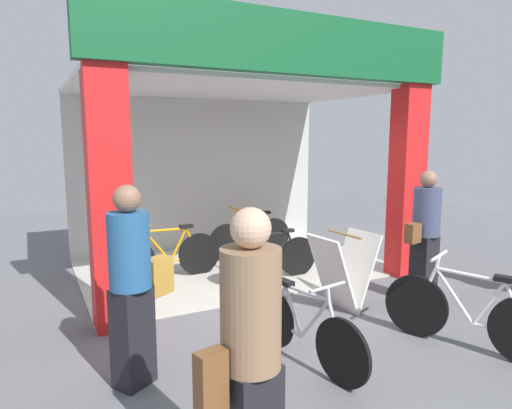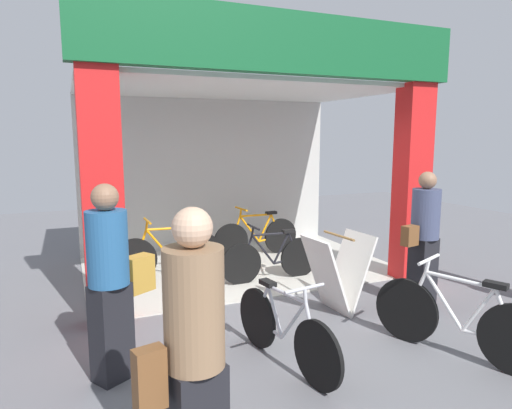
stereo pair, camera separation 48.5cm
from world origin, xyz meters
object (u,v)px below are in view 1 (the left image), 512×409
at_px(bicycle_inside_0, 251,237).
at_px(pedestrian_1, 133,283).
at_px(sandwich_board_sign, 343,271).
at_px(pedestrian_2, 425,235).
at_px(bicycle_inside_1, 271,258).
at_px(bicycle_inside_2, 168,256).
at_px(bicycle_parked_0, 304,330).
at_px(bicycle_parked_1, 468,314).
at_px(pedestrian_3, 250,360).

distance_m(bicycle_inside_0, pedestrian_1, 4.32).
xyz_separation_m(sandwich_board_sign, pedestrian_2, (1.04, -0.30, 0.41)).
xyz_separation_m(bicycle_inside_0, pedestrian_2, (0.98, -3.01, 0.53)).
xyz_separation_m(bicycle_inside_1, sandwich_board_sign, (0.26, -1.37, 0.14)).
distance_m(bicycle_inside_2, sandwich_board_sign, 2.67).
xyz_separation_m(bicycle_parked_0, pedestrian_1, (-1.48, 0.39, 0.57)).
distance_m(bicycle_parked_1, sandwich_board_sign, 1.53).
bearing_deg(sandwich_board_sign, bicycle_inside_2, 127.77).
relative_size(bicycle_inside_2, bicycle_parked_1, 1.06).
relative_size(bicycle_inside_2, pedestrian_1, 0.96).
xyz_separation_m(sandwich_board_sign, pedestrian_1, (-2.68, -0.58, 0.43)).
height_order(bicycle_parked_0, sandwich_board_sign, sandwich_board_sign).
height_order(bicycle_parked_0, pedestrian_3, pedestrian_3).
bearing_deg(bicycle_inside_2, pedestrian_1, -111.47).
bearing_deg(pedestrian_2, pedestrian_3, -150.68).
bearing_deg(bicycle_parked_1, bicycle_parked_0, 162.82).
bearing_deg(bicycle_parked_0, bicycle_inside_2, 97.98).
height_order(bicycle_inside_0, pedestrian_3, pedestrian_3).
xyz_separation_m(bicycle_inside_0, bicycle_parked_1, (0.36, -4.17, 0.01)).
bearing_deg(bicycle_inside_2, bicycle_parked_0, -82.02).
relative_size(bicycle_inside_1, bicycle_parked_0, 1.02).
relative_size(bicycle_parked_0, pedestrian_3, 0.87).
distance_m(pedestrian_1, pedestrian_3, 1.68).
distance_m(bicycle_inside_1, bicycle_parked_1, 2.92).
height_order(pedestrian_1, pedestrian_3, pedestrian_3).
bearing_deg(bicycle_parked_1, pedestrian_2, 61.91).
height_order(bicycle_inside_1, bicycle_inside_2, bicycle_inside_2).
relative_size(pedestrian_1, pedestrian_3, 0.99).
bearing_deg(pedestrian_2, bicycle_inside_1, 128.03).
bearing_deg(pedestrian_2, bicycle_inside_0, 108.03).
bearing_deg(pedestrian_1, pedestrian_3, -80.15).
distance_m(bicycle_inside_1, pedestrian_3, 4.23).
distance_m(bicycle_inside_0, bicycle_inside_2, 1.80).
distance_m(bicycle_inside_2, pedestrian_1, 2.93).
distance_m(sandwich_board_sign, pedestrian_2, 1.16).
bearing_deg(pedestrian_2, bicycle_parked_1, -118.09).
bearing_deg(pedestrian_2, bicycle_parked_0, -163.64).
distance_m(bicycle_parked_0, pedestrian_3, 1.84).
distance_m(bicycle_inside_1, bicycle_inside_2, 1.55).
relative_size(sandwich_board_sign, pedestrian_2, 0.57).
xyz_separation_m(bicycle_parked_1, sandwich_board_sign, (-0.42, 1.46, 0.11)).
distance_m(bicycle_inside_0, pedestrian_3, 5.55).
bearing_deg(sandwich_board_sign, pedestrian_1, -167.90).
bearing_deg(bicycle_inside_2, bicycle_parked_1, -60.07).
xyz_separation_m(bicycle_inside_1, bicycle_parked_1, (0.69, -2.83, 0.03)).
height_order(bicycle_inside_1, pedestrian_3, pedestrian_3).
height_order(bicycle_parked_0, bicycle_parked_1, bicycle_parked_1).
height_order(pedestrian_1, pedestrian_2, pedestrian_1).
relative_size(bicycle_inside_2, pedestrian_3, 0.95).
height_order(bicycle_inside_0, bicycle_inside_2, bicycle_inside_2).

